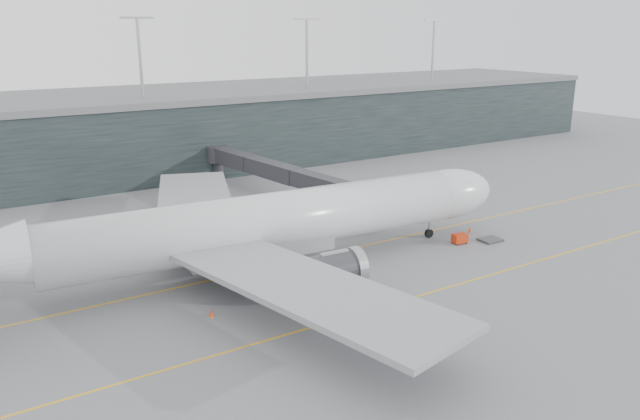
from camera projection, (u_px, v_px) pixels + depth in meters
ground at (233, 262)px, 76.42m from camera, size 320.00×320.00×0.00m
taxiline_a at (247, 272)px, 73.18m from camera, size 160.00×0.25×0.02m
taxiline_b at (320, 325)px, 60.23m from camera, size 160.00×0.25×0.02m
taxiline_lead_main at (207, 215)px, 95.18m from camera, size 0.25×60.00×0.02m
terminal at (105, 134)px, 121.21m from camera, size 240.00×36.00×29.00m
main_aircraft at (262, 224)px, 72.39m from camera, size 71.37×66.92×20.01m
jet_bridge at (270, 168)px, 104.45m from camera, size 8.46×42.80×6.52m
gse_cart at (460, 238)px, 82.62m from camera, size 2.09×1.49×1.32m
baggage_dolly at (490, 240)px, 83.76m from camera, size 2.97×2.41×0.29m
uld_a at (173, 240)px, 81.52m from camera, size 1.96×1.65×1.63m
uld_b at (180, 233)px, 84.33m from camera, size 2.23×2.01×1.66m
uld_c at (199, 231)px, 84.43m from camera, size 2.61×2.31×2.02m
cone_nose at (470, 230)px, 87.23m from camera, size 0.49×0.49×0.78m
cone_wing_stbd at (390, 304)px, 63.91m from camera, size 0.41×0.41×0.66m
cone_wing_port at (265, 226)px, 88.76m from camera, size 0.47×0.47×0.75m
cone_tail at (211, 313)px, 61.83m from camera, size 0.49×0.49×0.77m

